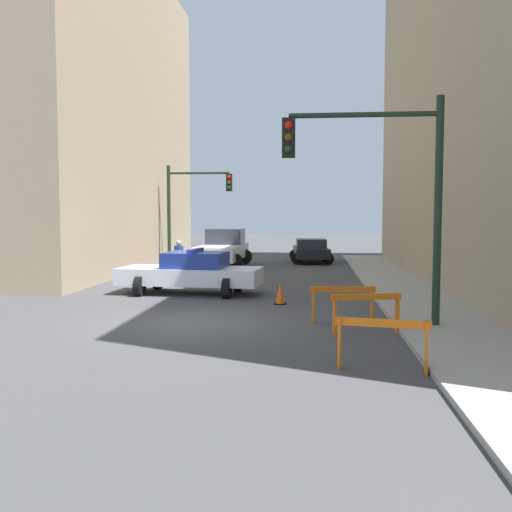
# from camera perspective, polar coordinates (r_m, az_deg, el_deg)

# --- Properties ---
(ground_plane) EXTENTS (120.00, 120.00, 0.00)m
(ground_plane) POSITION_cam_1_polar(r_m,az_deg,el_deg) (14.22, -6.93, -6.62)
(ground_plane) COLOR #424244
(sidewalk_right) EXTENTS (2.40, 44.00, 0.12)m
(sidewalk_right) POSITION_cam_1_polar(r_m,az_deg,el_deg) (14.24, 18.41, -6.55)
(sidewalk_right) COLOR #9E998E
(sidewalk_right) RESTS_ON ground_plane
(building_corner_left) EXTENTS (14.00, 20.00, 15.45)m
(building_corner_left) POSITION_cam_1_polar(r_m,az_deg,el_deg) (31.86, -23.36, 13.01)
(building_corner_left) COLOR tan
(building_corner_left) RESTS_ON ground_plane
(traffic_light_near) EXTENTS (3.64, 0.35, 5.20)m
(traffic_light_near) POSITION_cam_1_polar(r_m,az_deg,el_deg) (13.44, 12.89, 7.79)
(traffic_light_near) COLOR black
(traffic_light_near) RESTS_ON sidewalk_right
(traffic_light_far) EXTENTS (3.44, 0.35, 5.20)m
(traffic_light_far) POSITION_cam_1_polar(r_m,az_deg,el_deg) (30.08, -6.68, 5.57)
(traffic_light_far) COLOR black
(traffic_light_far) RESTS_ON ground_plane
(police_car) EXTENTS (4.84, 2.62, 1.52)m
(police_car) POSITION_cam_1_polar(r_m,az_deg,el_deg) (19.20, -6.47, -1.62)
(police_car) COLOR white
(police_car) RESTS_ON ground_plane
(white_truck) EXTENTS (2.73, 5.45, 1.90)m
(white_truck) POSITION_cam_1_polar(r_m,az_deg,el_deg) (29.09, -3.35, 0.73)
(white_truck) COLOR silver
(white_truck) RESTS_ON ground_plane
(parked_car_near) EXTENTS (2.47, 4.42, 1.31)m
(parked_car_near) POSITION_cam_1_polar(r_m,az_deg,el_deg) (31.66, 5.50, 0.58)
(parked_car_near) COLOR black
(parked_car_near) RESTS_ON ground_plane
(pedestrian_crossing) EXTENTS (0.44, 0.44, 1.66)m
(pedestrian_crossing) POSITION_cam_1_polar(r_m,az_deg,el_deg) (22.38, -7.72, -0.45)
(pedestrian_crossing) COLOR #474C66
(pedestrian_crossing) RESTS_ON ground_plane
(barrier_front) EXTENTS (1.58, 0.42, 0.90)m
(barrier_front) POSITION_cam_1_polar(r_m,az_deg,el_deg) (9.95, 12.51, -7.77)
(barrier_front) COLOR orange
(barrier_front) RESTS_ON ground_plane
(barrier_mid) EXTENTS (1.58, 0.47, 0.90)m
(barrier_mid) POSITION_cam_1_polar(r_m,az_deg,el_deg) (12.97, 10.96, -4.96)
(barrier_mid) COLOR orange
(barrier_mid) RESTS_ON ground_plane
(barrier_back) EXTENTS (1.60, 0.30, 0.90)m
(barrier_back) POSITION_cam_1_polar(r_m,az_deg,el_deg) (14.14, 8.66, -4.17)
(barrier_back) COLOR orange
(barrier_back) RESTS_ON ground_plane
(traffic_cone) EXTENTS (0.36, 0.36, 0.66)m
(traffic_cone) POSITION_cam_1_polar(r_m,az_deg,el_deg) (16.91, 2.42, -3.77)
(traffic_cone) COLOR black
(traffic_cone) RESTS_ON ground_plane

